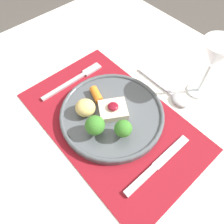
{
  "coord_description": "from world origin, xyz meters",
  "views": [
    {
      "loc": [
        0.23,
        -0.2,
        1.24
      ],
      "look_at": [
        -0.01,
        0.01,
        0.77
      ],
      "focal_mm": 35.0,
      "sensor_mm": 36.0,
      "label": 1
    }
  ],
  "objects_px": {
    "fork": "(77,79)",
    "wine_glass_near": "(215,57)",
    "dinner_plate": "(110,114)",
    "spoon": "(176,96)",
    "knife": "(154,168)"
  },
  "relations": [
    {
      "from": "dinner_plate",
      "to": "spoon",
      "type": "height_order",
      "value": "dinner_plate"
    },
    {
      "from": "spoon",
      "to": "knife",
      "type": "bearing_deg",
      "value": -65.37
    },
    {
      "from": "dinner_plate",
      "to": "spoon",
      "type": "xyz_separation_m",
      "value": [
        0.07,
        0.19,
        -0.01
      ]
    },
    {
      "from": "fork",
      "to": "wine_glass_near",
      "type": "distance_m",
      "value": 0.38
    },
    {
      "from": "fork",
      "to": "spoon",
      "type": "relative_size",
      "value": 1.08
    },
    {
      "from": "fork",
      "to": "wine_glass_near",
      "type": "bearing_deg",
      "value": 43.83
    },
    {
      "from": "dinner_plate",
      "to": "spoon",
      "type": "bearing_deg",
      "value": 68.8
    },
    {
      "from": "dinner_plate",
      "to": "fork",
      "type": "bearing_deg",
      "value": 175.6
    },
    {
      "from": "fork",
      "to": "knife",
      "type": "distance_m",
      "value": 0.35
    },
    {
      "from": "knife",
      "to": "fork",
      "type": "bearing_deg",
      "value": 173.12
    },
    {
      "from": "spoon",
      "to": "wine_glass_near",
      "type": "bearing_deg",
      "value": 66.68
    },
    {
      "from": "fork",
      "to": "dinner_plate",
      "type": "bearing_deg",
      "value": -2.35
    },
    {
      "from": "dinner_plate",
      "to": "spoon",
      "type": "distance_m",
      "value": 0.2
    },
    {
      "from": "dinner_plate",
      "to": "spoon",
      "type": "relative_size",
      "value": 1.43
    },
    {
      "from": "dinner_plate",
      "to": "fork",
      "type": "distance_m",
      "value": 0.17
    }
  ]
}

